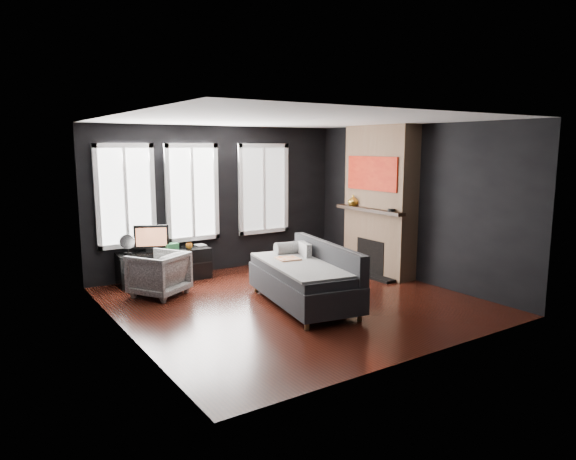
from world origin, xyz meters
TOP-DOWN VIEW (x-y plane):
  - floor at (0.00, 0.00)m, footprint 5.00×5.00m
  - ceiling at (0.00, 0.00)m, footprint 5.00×5.00m
  - wall_back at (0.00, 2.50)m, footprint 5.00×0.02m
  - wall_left at (-2.50, 0.00)m, footprint 0.02×5.00m
  - wall_right at (2.50, 0.00)m, footprint 0.02×5.00m
  - windows at (-0.45, 2.46)m, footprint 4.00×0.16m
  - fireplace at (2.30, 0.60)m, footprint 0.70×1.62m
  - sofa at (0.03, -0.22)m, footprint 1.42×2.28m
  - stripe_pillow at (0.33, 0.17)m, footprint 0.18×0.38m
  - armchair at (-1.58, 1.44)m, footprint 1.00×0.98m
  - media_console at (-1.20, 2.24)m, footprint 1.61×0.58m
  - monitor at (-1.41, 2.22)m, footprint 0.59×0.34m
  - desk_fan at (-1.82, 2.25)m, footprint 0.31×0.31m
  - mug at (-0.77, 2.15)m, footprint 0.13×0.11m
  - book at (-0.58, 2.29)m, footprint 0.17×0.02m
  - storage_box at (-1.10, 2.15)m, footprint 0.25×0.18m
  - mantel_vase at (2.05, 1.05)m, footprint 0.21×0.21m
  - mantel_clock at (2.05, 0.05)m, footprint 0.15×0.15m

SIDE VIEW (x-z plane):
  - floor at x=0.00m, z-range 0.00..0.00m
  - media_console at x=-1.20m, z-range 0.00..0.55m
  - armchair at x=-1.58m, z-range 0.00..0.77m
  - sofa at x=0.03m, z-range 0.00..0.91m
  - mug at x=-0.77m, z-range 0.55..0.66m
  - storage_box at x=-1.10m, z-range 0.55..0.67m
  - stripe_pillow at x=0.33m, z-range 0.47..0.84m
  - book at x=-0.58m, z-range 0.55..0.78m
  - desk_fan at x=-1.82m, z-range 0.55..0.90m
  - monitor at x=-1.41m, z-range 0.55..1.07m
  - mantel_clock at x=2.05m, z-range 1.23..1.27m
  - mantel_vase at x=2.05m, z-range 1.23..1.43m
  - wall_back at x=0.00m, z-range 0.00..2.70m
  - wall_left at x=-2.50m, z-range 0.00..2.70m
  - wall_right at x=2.50m, z-range 0.00..2.70m
  - fireplace at x=2.30m, z-range 0.00..2.70m
  - windows at x=-0.45m, z-range 1.50..3.26m
  - ceiling at x=0.00m, z-range 2.70..2.70m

